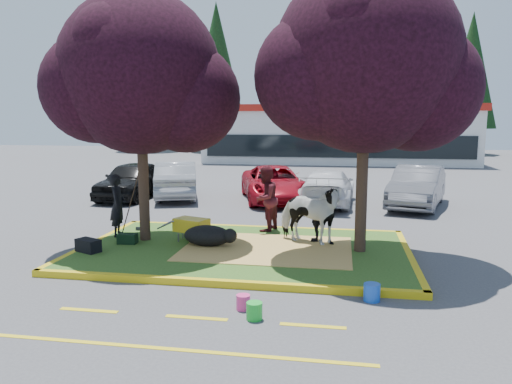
% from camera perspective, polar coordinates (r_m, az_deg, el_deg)
% --- Properties ---
extents(ground, '(90.00, 90.00, 0.00)m').
position_cam_1_polar(ground, '(12.79, -1.42, -7.03)').
color(ground, '#424244').
rests_on(ground, ground).
extents(median_island, '(8.00, 5.00, 0.15)m').
position_cam_1_polar(median_island, '(12.77, -1.42, -6.71)').
color(median_island, '#2F541A').
rests_on(median_island, ground).
extents(curb_near, '(8.30, 0.16, 0.15)m').
position_cam_1_polar(curb_near, '(10.36, -4.23, -10.37)').
color(curb_near, gold).
rests_on(curb_near, ground).
extents(curb_far, '(8.30, 0.16, 0.15)m').
position_cam_1_polar(curb_far, '(15.24, 0.47, -4.20)').
color(curb_far, gold).
rests_on(curb_far, ground).
extents(curb_left, '(0.16, 5.30, 0.15)m').
position_cam_1_polar(curb_left, '(14.12, -17.97, -5.65)').
color(curb_left, gold).
rests_on(curb_left, ground).
extents(curb_right, '(0.16, 5.30, 0.15)m').
position_cam_1_polar(curb_right, '(12.65, 17.18, -7.23)').
color(curb_right, gold).
rests_on(curb_right, ground).
extents(straw_bedding, '(4.20, 3.00, 0.01)m').
position_cam_1_polar(straw_bedding, '(12.65, 1.26, -6.48)').
color(straw_bedding, '#DCB15A').
rests_on(straw_bedding, median_island).
extents(tree_purple_left, '(5.06, 4.20, 6.51)m').
position_cam_1_polar(tree_purple_left, '(13.54, -13.06, 12.25)').
color(tree_purple_left, black).
rests_on(tree_purple_left, median_island).
extents(tree_purple_right, '(5.30, 4.40, 6.82)m').
position_cam_1_polar(tree_purple_right, '(12.33, 12.51, 13.59)').
color(tree_purple_right, black).
rests_on(tree_purple_right, median_island).
extents(fire_lane_stripe_a, '(1.10, 0.12, 0.01)m').
position_cam_1_polar(fire_lane_stripe_a, '(9.66, -18.56, -12.69)').
color(fire_lane_stripe_a, yellow).
rests_on(fire_lane_stripe_a, ground).
extents(fire_lane_stripe_b, '(1.10, 0.12, 0.01)m').
position_cam_1_polar(fire_lane_stripe_b, '(8.93, -6.82, -14.09)').
color(fire_lane_stripe_b, yellow).
rests_on(fire_lane_stripe_b, ground).
extents(fire_lane_stripe_c, '(1.10, 0.12, 0.01)m').
position_cam_1_polar(fire_lane_stripe_c, '(8.61, 6.52, -14.97)').
color(fire_lane_stripe_c, yellow).
rests_on(fire_lane_stripe_c, ground).
extents(fire_lane_long, '(6.00, 0.10, 0.01)m').
position_cam_1_polar(fire_lane_long, '(7.89, -9.41, -17.31)').
color(fire_lane_long, yellow).
rests_on(fire_lane_long, ground).
extents(retail_building, '(20.40, 8.40, 4.40)m').
position_cam_1_polar(retail_building, '(40.09, 9.27, 6.70)').
color(retail_building, silver).
rests_on(retail_building, ground).
extents(treeline, '(46.58, 7.80, 14.63)m').
position_cam_1_polar(treeline, '(49.90, 8.63, 13.34)').
color(treeline, black).
rests_on(treeline, ground).
extents(cow, '(2.04, 1.52, 1.57)m').
position_cam_1_polar(cow, '(13.05, 6.07, -2.54)').
color(cow, white).
rests_on(cow, median_island).
extents(calf, '(1.29, 0.80, 0.54)m').
position_cam_1_polar(calf, '(12.93, -5.56, -4.98)').
color(calf, black).
rests_on(calf, median_island).
extents(handler, '(0.54, 0.71, 1.73)m').
position_cam_1_polar(handler, '(14.36, -15.52, -1.47)').
color(handler, black).
rests_on(handler, median_island).
extents(visitor_a, '(0.97, 1.10, 1.89)m').
position_cam_1_polar(visitor_a, '(14.47, 1.09, -0.76)').
color(visitor_a, '#4E161E').
rests_on(visitor_a, median_island).
extents(visitor_b, '(0.27, 0.65, 1.11)m').
position_cam_1_polar(visitor_b, '(13.36, 6.89, -3.31)').
color(visitor_b, black).
rests_on(visitor_b, median_island).
extents(wheelbarrow, '(1.59, 0.80, 0.60)m').
position_cam_1_polar(wheelbarrow, '(13.50, -7.35, -3.81)').
color(wheelbarrow, black).
rests_on(wheelbarrow, median_island).
extents(gear_bag_dark, '(0.70, 0.56, 0.32)m').
position_cam_1_polar(gear_bag_dark, '(13.01, -18.63, -5.81)').
color(gear_bag_dark, black).
rests_on(gear_bag_dark, median_island).
extents(gear_bag_green, '(0.50, 0.33, 0.26)m').
position_cam_1_polar(gear_bag_green, '(13.58, -14.47, -5.17)').
color(gear_bag_green, black).
rests_on(gear_bag_green, median_island).
extents(bucket_green, '(0.37, 0.37, 0.30)m').
position_cam_1_polar(bucket_green, '(8.76, -0.19, -13.43)').
color(bucket_green, green).
rests_on(bucket_green, ground).
extents(bucket_pink, '(0.34, 0.34, 0.27)m').
position_cam_1_polar(bucket_pink, '(9.18, -1.47, -12.48)').
color(bucket_pink, '#F03588').
rests_on(bucket_pink, ground).
extents(bucket_blue, '(0.38, 0.38, 0.33)m').
position_cam_1_polar(bucket_blue, '(9.81, 13.10, -11.11)').
color(bucket_blue, blue).
rests_on(bucket_blue, ground).
extents(car_black, '(1.91, 4.63, 1.57)m').
position_cam_1_polar(car_black, '(21.98, -14.01, 1.34)').
color(car_black, black).
rests_on(car_black, ground).
extents(car_silver, '(3.03, 5.02, 1.56)m').
position_cam_1_polar(car_silver, '(21.73, -9.12, 1.40)').
color(car_silver, gray).
rests_on(car_silver, ground).
extents(car_red, '(3.70, 5.62, 1.44)m').
position_cam_1_polar(car_red, '(20.65, 2.08, 0.96)').
color(car_red, '#A60D1C').
rests_on(car_red, ground).
extents(car_white, '(2.21, 4.92, 1.40)m').
position_cam_1_polar(car_white, '(19.98, 8.18, 0.57)').
color(car_white, silver).
rests_on(car_white, ground).
extents(car_grey, '(2.88, 5.04, 1.57)m').
position_cam_1_polar(car_grey, '(20.19, 17.94, 0.57)').
color(car_grey, '#5B5C63').
rests_on(car_grey, ground).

